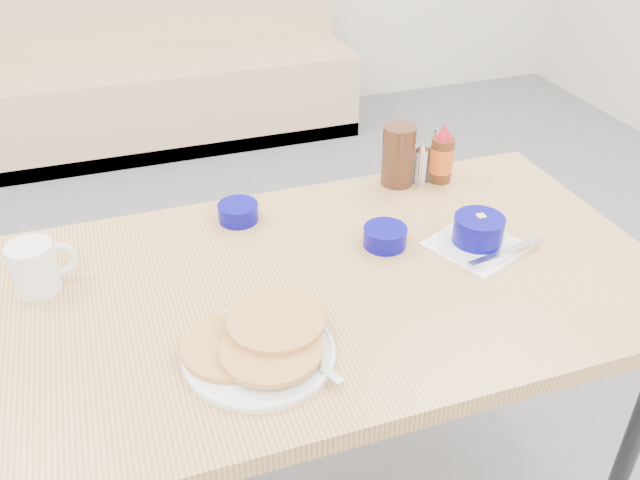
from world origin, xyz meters
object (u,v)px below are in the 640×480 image
object	(u,v)px
butter_bowl	(385,237)
amber_tumbler	(398,155)
grits_setting	(478,234)
condiment_caddy	(427,163)
syrup_bottle	(442,156)
coffee_mug	(36,266)
pancake_plate	(260,346)
booth_bench	(174,75)
dining_table	(334,300)
creamer_bowl	(238,212)

from	to	relation	value
butter_bowl	amber_tumbler	bearing A→B (deg)	60.50
grits_setting	condiment_caddy	size ratio (longest dim) A/B	2.14
amber_tumbler	syrup_bottle	distance (m)	0.12
coffee_mug	amber_tumbler	bearing A→B (deg)	11.46
coffee_mug	grits_setting	bearing A→B (deg)	-9.50
coffee_mug	condiment_caddy	xyz separation A→B (m)	(0.97, 0.18, -0.01)
pancake_plate	condiment_caddy	distance (m)	0.78
booth_bench	condiment_caddy	bearing A→B (deg)	-80.15
amber_tumbler	booth_bench	bearing A→B (deg)	97.69
booth_bench	coffee_mug	size ratio (longest dim) A/B	14.00
booth_bench	coffee_mug	bearing A→B (deg)	-103.83
amber_tumbler	pancake_plate	bearing A→B (deg)	-134.33
amber_tumbler	syrup_bottle	bearing A→B (deg)	-11.50
butter_bowl	syrup_bottle	world-z (taller)	syrup_bottle
grits_setting	pancake_plate	bearing A→B (deg)	-161.59
dining_table	syrup_bottle	size ratio (longest dim) A/B	8.77
grits_setting	butter_bowl	bearing A→B (deg)	159.19
butter_bowl	condiment_caddy	xyz separation A→B (m)	(0.23, 0.26, 0.02)
dining_table	coffee_mug	xyz separation A→B (m)	(-0.58, 0.16, 0.12)
coffee_mug	butter_bowl	xyz separation A→B (m)	(0.73, -0.08, -0.03)
booth_bench	pancake_plate	world-z (taller)	booth_bench
grits_setting	creamer_bowl	size ratio (longest dim) A/B	2.69
creamer_bowl	syrup_bottle	bearing A→B (deg)	2.64
coffee_mug	pancake_plate	bearing A→B (deg)	-42.01
dining_table	condiment_caddy	size ratio (longest dim) A/B	11.55
coffee_mug	condiment_caddy	size ratio (longest dim) A/B	1.12
pancake_plate	coffee_mug	distance (m)	0.51
grits_setting	amber_tumbler	distance (m)	0.34
pancake_plate	dining_table	bearing A→B (deg)	40.29
booth_bench	coffee_mug	distance (m)	2.49
dining_table	grits_setting	bearing A→B (deg)	1.08
coffee_mug	amber_tumbler	size ratio (longest dim) A/B	0.85
amber_tumbler	condiment_caddy	distance (m)	0.09
booth_bench	dining_table	xyz separation A→B (m)	(0.00, -2.53, 0.35)
amber_tumbler	condiment_caddy	bearing A→B (deg)	-0.00
booth_bench	syrup_bottle	bearing A→B (deg)	-79.53
condiment_caddy	syrup_bottle	distance (m)	0.05
butter_bowl	condiment_caddy	distance (m)	0.35
booth_bench	condiment_caddy	xyz separation A→B (m)	(0.38, -2.19, 0.45)
booth_bench	amber_tumbler	bearing A→B (deg)	-82.31
creamer_bowl	grits_setting	bearing A→B (deg)	-30.68
creamer_bowl	booth_bench	bearing A→B (deg)	86.46
condiment_caddy	amber_tumbler	bearing A→B (deg)	164.60
amber_tumbler	condiment_caddy	world-z (taller)	amber_tumbler
grits_setting	creamer_bowl	world-z (taller)	grits_setting
dining_table	condiment_caddy	xyz separation A→B (m)	(0.38, 0.34, 0.10)
pancake_plate	amber_tumbler	xyz separation A→B (m)	(0.50, 0.52, 0.06)
coffee_mug	creamer_bowl	distance (m)	0.47
coffee_mug	creamer_bowl	size ratio (longest dim) A/B	1.41
booth_bench	condiment_caddy	size ratio (longest dim) A/B	15.68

